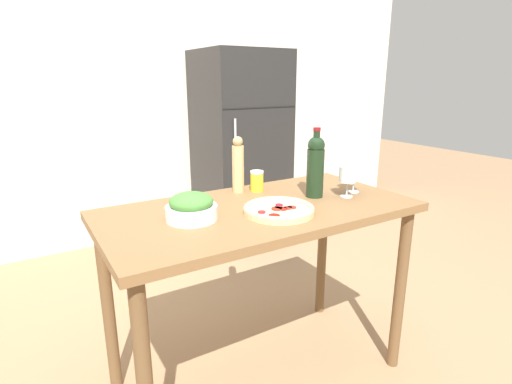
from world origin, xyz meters
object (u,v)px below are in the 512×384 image
Objects in this scene: wine_bottle at (316,165)px; salt_canister at (257,181)px; pepper_mill at (238,166)px; wine_glass_near at (348,176)px; wine_glass_far at (354,171)px; salad_bowl at (192,208)px; homemade_pizza at (279,210)px; refrigerator at (240,146)px.

wine_bottle reaches higher than salt_canister.
pepper_mill is at bearing 136.04° from wine_bottle.
wine_bottle is 3.20× the size of salt_canister.
wine_bottle is at bearing -51.42° from salt_canister.
pepper_mill reaches higher than wine_glass_near.
wine_glass_far is 0.86m from salad_bowl.
wine_glass_far is (0.22, -0.04, -0.05)m from wine_bottle.
wine_glass_near is at bearing -152.64° from wine_glass_far.
homemade_pizza is (-0.51, -0.08, -0.09)m from wine_glass_far.
wine_bottle is 0.32m from salt_canister.
salad_bowl is at bearing 174.01° from wine_glass_near.
homemade_pizza is at bearing -171.13° from wine_glass_far.
wine_bottle reaches higher than homemade_pizza.
wine_bottle is at bearing 0.13° from salad_bowl.
wine_glass_far is at bearing -9.52° from wine_bottle.
refrigerator reaches higher than wine_glass_far.
homemade_pizza is at bearing -18.31° from salad_bowl.
pepper_mill is (-0.28, 0.27, -0.02)m from wine_bottle.
salt_canister is (0.09, -0.03, -0.08)m from pepper_mill.
wine_bottle is at bearing -43.96° from pepper_mill.
pepper_mill is 0.40m from homemade_pizza.
refrigerator reaches higher than salad_bowl.
refrigerator reaches higher than salt_canister.
wine_bottle is 1.60× the size of salad_bowl.
wine_glass_far is 0.53m from homemade_pizza.
wine_glass_far is 0.72× the size of salad_bowl.
salad_bowl is 0.51m from salt_canister.
salad_bowl is (-0.64, -0.00, -0.10)m from wine_bottle.
salt_canister is (-0.77, -1.55, 0.10)m from refrigerator.
homemade_pizza is at bearing -175.39° from wine_glass_near.
refrigerator is at bearing 76.51° from wine_glass_near.
wine_glass_far is at bearing -2.35° from salad_bowl.
wine_glass_near is 1.44× the size of salt_canister.
homemade_pizza is 2.88× the size of salt_canister.
refrigerator is 1.73m from salt_canister.
wine_glass_near is at bearing 4.61° from homemade_pizza.
refrigerator is at bearing 78.83° from wine_glass_far.
wine_bottle is 2.22× the size of wine_glass_far.
salt_canister is (-0.41, 0.27, -0.06)m from wine_glass_far.
refrigerator is 1.75m from pepper_mill.
pepper_mill is at bearing 139.41° from wine_glass_near.
salt_canister is at bearing -116.30° from refrigerator.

